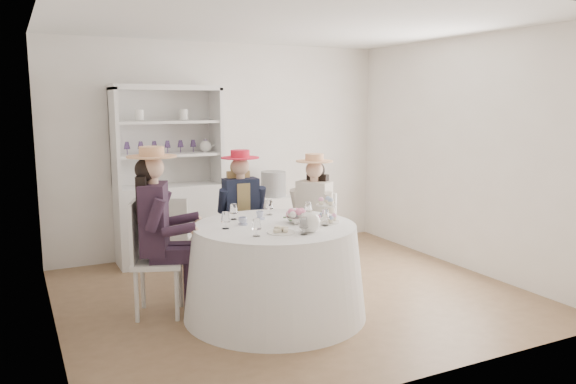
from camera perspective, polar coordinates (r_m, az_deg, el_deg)
name	(u,v)px	position (r m, az deg, el deg)	size (l,w,h in m)	color
ground	(292,294)	(5.87, 0.44, -10.31)	(4.50, 4.50, 0.00)	brown
ceiling	(293,23)	(5.58, 0.48, 16.81)	(4.50, 4.50, 0.00)	white
wall_back	(223,149)	(7.40, -6.59, 4.41)	(4.50, 4.50, 0.00)	silver
wall_front	(426,193)	(3.90, 13.86, -0.07)	(4.50, 4.50, 0.00)	silver
wall_left	(47,177)	(4.98, -23.32, 1.40)	(4.50, 4.50, 0.00)	silver
wall_right	(464,154)	(6.88, 17.46, 3.69)	(4.50, 4.50, 0.00)	silver
tea_table	(275,270)	(5.22, -1.34, -7.94)	(1.68, 1.68, 0.85)	white
hutch	(169,200)	(7.02, -11.98, -0.80)	(1.30, 0.56, 2.15)	silver
side_table	(274,223)	(7.45, -1.48, -3.18)	(0.47, 0.47, 0.73)	silver
hatbox	(273,184)	(7.35, -1.50, 0.83)	(0.33, 0.33, 0.33)	black
guest_left	(157,222)	(5.23, -13.14, -2.94)	(0.65, 0.59, 1.56)	silver
guest_mid	(241,208)	(6.11, -4.75, -1.61)	(0.53, 0.55, 1.44)	silver
guest_right	(313,210)	(6.09, 2.55, -1.86)	(0.60, 0.56, 1.40)	silver
spare_chair	(175,231)	(6.69, -11.37, -3.90)	(0.49, 0.49, 0.87)	silver
teacup_a	(243,221)	(5.11, -4.62, -3.00)	(0.08, 0.08, 0.06)	white
teacup_b	(260,216)	(5.34, -2.88, -2.41)	(0.07, 0.07, 0.07)	white
teacup_c	(296,217)	(5.29, 0.78, -2.51)	(0.09, 0.09, 0.07)	white
flower_bowl	(297,220)	(5.17, 0.92, -2.89)	(0.21, 0.21, 0.05)	white
flower_arrangement	(296,214)	(5.18, 0.86, -2.25)	(0.17, 0.17, 0.06)	pink
table_teapot	(310,222)	(4.82, 2.21, -3.08)	(0.27, 0.19, 0.20)	white
sandwich_plate	(281,231)	(4.79, -0.72, -4.01)	(0.24, 0.24, 0.05)	white
cupcake_stand	(326,213)	(5.19, 3.91, -2.19)	(0.25, 0.25, 0.23)	white
stemware_set	(275,217)	(5.09, -1.37, -2.52)	(0.97, 0.97, 0.15)	white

